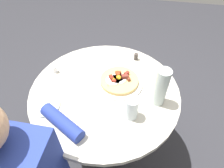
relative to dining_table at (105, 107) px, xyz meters
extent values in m
plane|color=#2D2D33|center=(0.00, 0.00, -0.55)|extent=(6.00, 6.00, 0.00)
cylinder|color=beige|center=(0.00, 0.00, 0.15)|extent=(0.88, 0.88, 0.03)
cylinder|color=#333338|center=(0.00, 0.00, -0.20)|extent=(0.11, 0.11, 0.69)
cylinder|color=#333338|center=(0.00, 0.00, -0.53)|extent=(0.40, 0.40, 0.02)
cylinder|color=navy|center=(0.16, 0.28, 0.20)|extent=(0.26, 0.19, 0.07)
cylinder|color=white|center=(-0.08, -0.07, 0.17)|extent=(0.29, 0.29, 0.01)
cylinder|color=#DDB065|center=(-0.08, -0.07, 0.19)|extent=(0.23, 0.23, 0.02)
cylinder|color=white|center=(-0.04, -0.05, 0.21)|extent=(0.09, 0.09, 0.01)
sphere|color=yellow|center=(-0.04, -0.05, 0.21)|extent=(0.02, 0.02, 0.02)
cylinder|color=white|center=(-0.07, -0.07, 0.21)|extent=(0.06, 0.06, 0.01)
sphere|color=yellow|center=(-0.07, -0.07, 0.21)|extent=(0.03, 0.03, 0.03)
cylinder|color=white|center=(-0.08, -0.07, 0.21)|extent=(0.09, 0.09, 0.01)
sphere|color=yellow|center=(-0.08, -0.07, 0.21)|extent=(0.03, 0.03, 0.03)
cube|color=maroon|center=(-0.03, -0.06, 0.21)|extent=(0.04, 0.04, 0.02)
cube|color=maroon|center=(-0.05, -0.04, 0.21)|extent=(0.03, 0.02, 0.02)
cube|color=maroon|center=(-0.11, -0.08, 0.22)|extent=(0.04, 0.03, 0.03)
cube|color=maroon|center=(-0.06, -0.10, 0.22)|extent=(0.03, 0.04, 0.03)
cube|color=brown|center=(-0.13, -0.07, 0.21)|extent=(0.03, 0.03, 0.02)
cube|color=maroon|center=(-0.12, -0.09, 0.21)|extent=(0.02, 0.02, 0.02)
cube|color=maroon|center=(-0.07, -0.11, 0.21)|extent=(0.03, 0.03, 0.02)
cube|color=maroon|center=(-0.11, -0.11, 0.21)|extent=(0.03, 0.04, 0.02)
cube|color=#387F2D|center=(-0.13, -0.14, 0.21)|extent=(0.01, 0.01, 0.00)
cube|color=#387F2D|center=(-0.08, -0.07, 0.21)|extent=(0.01, 0.00, 0.00)
cube|color=#387F2D|center=(-0.03, -0.05, 0.21)|extent=(0.01, 0.01, 0.00)
cube|color=#387F2D|center=(-0.02, 0.00, 0.21)|extent=(0.01, 0.01, 0.00)
cylinder|color=silver|center=(0.29, 0.18, 0.17)|extent=(0.16, 0.16, 0.01)
cube|color=white|center=(0.09, 0.14, 0.17)|extent=(0.20, 0.17, 0.00)
cube|color=silver|center=(0.09, 0.12, 0.18)|extent=(0.18, 0.05, 0.00)
cube|color=silver|center=(0.09, 0.15, 0.18)|extent=(0.18, 0.05, 0.00)
cylinder|color=silver|center=(-0.17, 0.16, 0.23)|extent=(0.07, 0.07, 0.13)
cylinder|color=silver|center=(-0.31, 0.03, 0.29)|extent=(0.07, 0.07, 0.23)
cylinder|color=white|center=(0.34, -0.09, 0.19)|extent=(0.03, 0.03, 0.05)
cylinder|color=#3F3833|center=(-0.15, -0.32, 0.19)|extent=(0.03, 0.03, 0.05)
camera|label=1|loc=(-0.18, 0.76, 1.04)|focal=31.61mm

